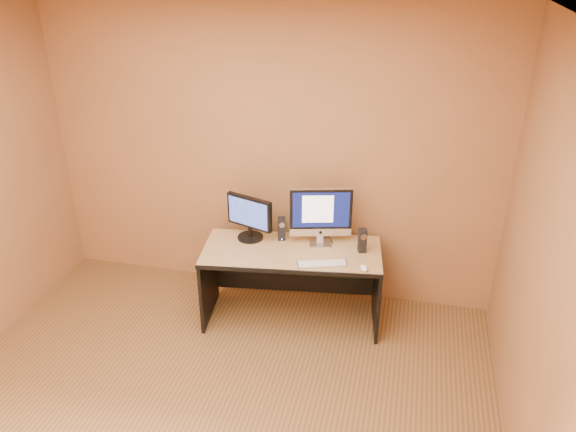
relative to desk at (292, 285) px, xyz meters
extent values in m
plane|color=white|center=(-0.32, -1.49, 2.26)|extent=(4.00, 4.00, 0.00)
cube|color=silver|center=(0.28, -0.17, 0.35)|extent=(0.41, 0.22, 0.02)
ellipsoid|color=white|center=(0.61, -0.17, 0.35)|extent=(0.08, 0.10, 0.03)
cylinder|color=black|center=(0.27, 0.28, 0.34)|extent=(0.10, 0.18, 0.01)
cylinder|color=black|center=(0.23, 0.26, 0.34)|extent=(0.05, 0.16, 0.01)
camera|label=1|loc=(0.88, -3.91, 2.61)|focal=35.00mm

